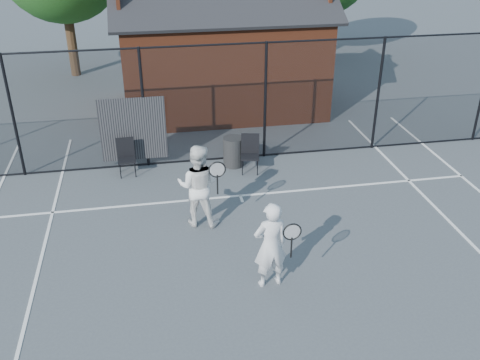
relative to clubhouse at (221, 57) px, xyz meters
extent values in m
plane|color=#474D52|center=(-0.50, -9.00, -1.61)|extent=(80.00, 80.00, 0.00)
cube|color=white|center=(-0.50, -6.00, -1.60)|extent=(11.00, 0.06, 0.01)
cube|color=white|center=(-0.50, -6.15, -1.60)|extent=(0.06, 0.30, 0.01)
cylinder|color=black|center=(-5.50, -4.00, -0.11)|extent=(0.07, 0.07, 3.00)
cylinder|color=black|center=(-2.50, -4.00, -0.11)|extent=(0.07, 0.07, 3.00)
cylinder|color=black|center=(0.50, -4.00, -0.11)|extent=(0.07, 0.07, 3.00)
cylinder|color=black|center=(3.50, -4.00, -0.11)|extent=(0.07, 0.07, 3.00)
cylinder|color=black|center=(-0.50, -4.00, 1.36)|extent=(22.00, 0.04, 0.04)
cylinder|color=black|center=(-0.50, -4.00, -1.58)|extent=(22.00, 0.04, 0.04)
cube|color=black|center=(-0.50, -4.00, -0.11)|extent=(22.00, 3.00, 0.01)
cube|color=black|center=(-2.80, -4.02, -0.61)|extent=(1.60, 0.04, 1.60)
cube|color=brown|center=(0.00, 0.00, -0.11)|extent=(6.00, 4.00, 3.00)
cylinder|color=#302213|center=(-5.00, 4.50, -0.35)|extent=(0.36, 0.36, 2.52)
cylinder|color=#302213|center=(5.00, 5.50, -0.49)|extent=(0.36, 0.36, 2.23)
imported|color=white|center=(-0.57, -9.17, -0.80)|extent=(0.64, 0.46, 1.62)
torus|color=black|center=(-0.30, -9.50, -0.35)|extent=(0.32, 0.03, 0.32)
cylinder|color=black|center=(-0.30, -9.50, -0.66)|extent=(0.03, 0.03, 0.39)
imported|color=white|center=(-1.54, -6.97, -0.73)|extent=(1.01, 0.89, 1.75)
torus|color=black|center=(-1.19, -7.32, -0.23)|extent=(0.34, 0.03, 0.34)
cylinder|color=black|center=(-1.19, -7.32, -0.56)|extent=(0.03, 0.03, 0.42)
cube|color=black|center=(-3.01, -4.46, -1.16)|extent=(0.45, 0.46, 0.89)
cube|color=black|center=(-0.05, -4.85, -1.15)|extent=(0.52, 0.54, 0.92)
cylinder|color=#252525|center=(-0.38, -4.40, -1.23)|extent=(0.62, 0.62, 0.75)
camera|label=1|loc=(-2.41, -16.42, 4.35)|focal=40.00mm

